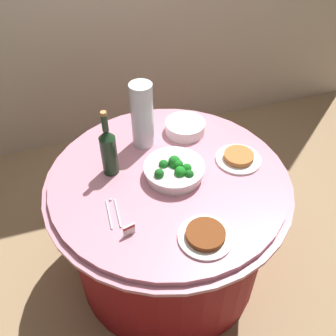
{
  "coord_description": "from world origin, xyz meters",
  "views": [
    {
      "loc": [
        -0.38,
        -1.19,
        1.96
      ],
      "look_at": [
        0.0,
        0.0,
        0.79
      ],
      "focal_mm": 40.26,
      "sensor_mm": 36.0,
      "label": 1
    }
  ],
  "objects_px": {
    "broccoli_bowl": "(174,170)",
    "food_plate_stir_fry": "(205,236)",
    "serving_tongs": "(113,212)",
    "food_plate_peanuts": "(238,158)",
    "wine_bottle": "(109,150)",
    "label_placard_front": "(129,229)",
    "decorative_fruit_vase": "(142,118)",
    "plate_stack": "(185,127)"
  },
  "relations": [
    {
      "from": "decorative_fruit_vase",
      "to": "label_placard_front",
      "type": "bearing_deg",
      "value": -110.67
    },
    {
      "from": "plate_stack",
      "to": "wine_bottle",
      "type": "relative_size",
      "value": 0.62
    },
    {
      "from": "plate_stack",
      "to": "decorative_fruit_vase",
      "type": "relative_size",
      "value": 0.62
    },
    {
      "from": "label_placard_front",
      "to": "plate_stack",
      "type": "bearing_deg",
      "value": 52.26
    },
    {
      "from": "decorative_fruit_vase",
      "to": "serving_tongs",
      "type": "height_order",
      "value": "decorative_fruit_vase"
    },
    {
      "from": "food_plate_stir_fry",
      "to": "food_plate_peanuts",
      "type": "distance_m",
      "value": 0.5
    },
    {
      "from": "decorative_fruit_vase",
      "to": "broccoli_bowl",
      "type": "bearing_deg",
      "value": -75.46
    },
    {
      "from": "broccoli_bowl",
      "to": "food_plate_peanuts",
      "type": "distance_m",
      "value": 0.33
    },
    {
      "from": "broccoli_bowl",
      "to": "plate_stack",
      "type": "bearing_deg",
      "value": 62.09
    },
    {
      "from": "food_plate_peanuts",
      "to": "wine_bottle",
      "type": "bearing_deg",
      "value": 169.5
    },
    {
      "from": "plate_stack",
      "to": "broccoli_bowl",
      "type": "bearing_deg",
      "value": -117.91
    },
    {
      "from": "broccoli_bowl",
      "to": "food_plate_stir_fry",
      "type": "bearing_deg",
      "value": -89.14
    },
    {
      "from": "food_plate_stir_fry",
      "to": "serving_tongs",
      "type": "bearing_deg",
      "value": 143.3
    },
    {
      "from": "broccoli_bowl",
      "to": "decorative_fruit_vase",
      "type": "xyz_separation_m",
      "value": [
        -0.07,
        0.28,
        0.11
      ]
    },
    {
      "from": "plate_stack",
      "to": "label_placard_front",
      "type": "height_order",
      "value": "plate_stack"
    },
    {
      "from": "serving_tongs",
      "to": "food_plate_peanuts",
      "type": "height_order",
      "value": "food_plate_peanuts"
    },
    {
      "from": "wine_bottle",
      "to": "label_placard_front",
      "type": "bearing_deg",
      "value": -90.7
    },
    {
      "from": "decorative_fruit_vase",
      "to": "serving_tongs",
      "type": "relative_size",
      "value": 2.03
    },
    {
      "from": "broccoli_bowl",
      "to": "plate_stack",
      "type": "distance_m",
      "value": 0.34
    },
    {
      "from": "plate_stack",
      "to": "label_placard_front",
      "type": "xyz_separation_m",
      "value": [
        -0.44,
        -0.56,
        0.0
      ]
    },
    {
      "from": "food_plate_peanuts",
      "to": "food_plate_stir_fry",
      "type": "bearing_deg",
      "value": -130.48
    },
    {
      "from": "serving_tongs",
      "to": "plate_stack",
      "type": "bearing_deg",
      "value": 42.33
    },
    {
      "from": "wine_bottle",
      "to": "decorative_fruit_vase",
      "type": "bearing_deg",
      "value": 38.25
    },
    {
      "from": "wine_bottle",
      "to": "decorative_fruit_vase",
      "type": "distance_m",
      "value": 0.25
    },
    {
      "from": "serving_tongs",
      "to": "food_plate_stir_fry",
      "type": "bearing_deg",
      "value": -36.7
    },
    {
      "from": "serving_tongs",
      "to": "food_plate_peanuts",
      "type": "bearing_deg",
      "value": 12.31
    },
    {
      "from": "broccoli_bowl",
      "to": "wine_bottle",
      "type": "xyz_separation_m",
      "value": [
        -0.27,
        0.12,
        0.09
      ]
    },
    {
      "from": "decorative_fruit_vase",
      "to": "label_placard_front",
      "type": "xyz_separation_m",
      "value": [
        -0.2,
        -0.54,
        -0.12
      ]
    },
    {
      "from": "broccoli_bowl",
      "to": "serving_tongs",
      "type": "xyz_separation_m",
      "value": [
        -0.32,
        -0.13,
        -0.03
      ]
    },
    {
      "from": "plate_stack",
      "to": "food_plate_stir_fry",
      "type": "height_order",
      "value": "plate_stack"
    },
    {
      "from": "serving_tongs",
      "to": "decorative_fruit_vase",
      "type": "bearing_deg",
      "value": 59.24
    },
    {
      "from": "serving_tongs",
      "to": "food_plate_peanuts",
      "type": "distance_m",
      "value": 0.66
    },
    {
      "from": "plate_stack",
      "to": "serving_tongs",
      "type": "xyz_separation_m",
      "value": [
        -0.48,
        -0.43,
        -0.03
      ]
    },
    {
      "from": "broccoli_bowl",
      "to": "plate_stack",
      "type": "xyz_separation_m",
      "value": [
        0.16,
        0.3,
        -0.01
      ]
    },
    {
      "from": "broccoli_bowl",
      "to": "wine_bottle",
      "type": "bearing_deg",
      "value": 155.75
    },
    {
      "from": "food_plate_stir_fry",
      "to": "broccoli_bowl",
      "type": "bearing_deg",
      "value": 90.86
    },
    {
      "from": "plate_stack",
      "to": "label_placard_front",
      "type": "bearing_deg",
      "value": -127.74
    },
    {
      "from": "plate_stack",
      "to": "wine_bottle",
      "type": "height_order",
      "value": "wine_bottle"
    },
    {
      "from": "plate_stack",
      "to": "decorative_fruit_vase",
      "type": "height_order",
      "value": "decorative_fruit_vase"
    },
    {
      "from": "broccoli_bowl",
      "to": "label_placard_front",
      "type": "distance_m",
      "value": 0.38
    },
    {
      "from": "decorative_fruit_vase",
      "to": "food_plate_peanuts",
      "type": "distance_m",
      "value": 0.5
    },
    {
      "from": "plate_stack",
      "to": "serving_tongs",
      "type": "distance_m",
      "value": 0.65
    }
  ]
}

